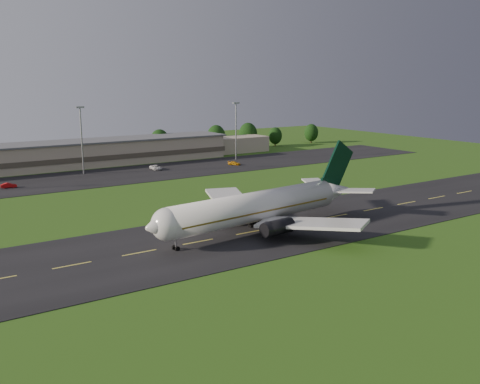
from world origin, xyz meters
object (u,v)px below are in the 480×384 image
light_mast_east (236,124)px  service_vehicle_c (156,167)px  service_vehicle_b (9,185)px  service_vehicle_d (234,163)px  terminal (72,155)px  light_mast_centre (81,132)px  airliner (258,207)px

light_mast_east → service_vehicle_c: bearing=-171.6°
service_vehicle_b → service_vehicle_d: (70.65, -0.13, -0.04)m
terminal → service_vehicle_b: 36.27m
terminal → light_mast_east: size_ratio=7.13×
light_mast_centre → light_mast_east: size_ratio=1.00×
light_mast_east → service_vehicle_c: (-33.49, -4.93, -11.91)m
terminal → light_mast_east: bearing=-16.8°
airliner → service_vehicle_b: size_ratio=12.85×
airliner → light_mast_east: 93.10m
airliner → terminal: bearing=87.3°
service_vehicle_d → service_vehicle_b: bearing=143.6°
terminal → service_vehicle_b: terminal is taller
service_vehicle_c → light_mast_east: bearing=6.6°
light_mast_centre → service_vehicle_b: (-23.15, -10.32, -11.98)m
light_mast_centre → service_vehicle_d: size_ratio=4.78×
terminal → light_mast_centre: bearing=-95.0°
terminal → airliner: bearing=-86.1°
light_mast_centre → light_mast_east: (55.00, 0.00, 0.00)m
airliner → service_vehicle_b: 76.30m
light_mast_centre → airliner: bearing=-84.4°
light_mast_centre → service_vehicle_c: light_mast_centre is taller
light_mast_east → service_vehicle_d: bearing=-125.7°
terminal → light_mast_centre: (-1.40, -16.18, 8.75)m
service_vehicle_d → airliner: bearing=-156.0°
airliner → light_mast_centre: (-7.90, 79.90, 8.08)m
light_mast_centre → service_vehicle_b: bearing=-156.0°
light_mast_centre → service_vehicle_c: size_ratio=3.87×
airliner → service_vehicle_c: size_ratio=9.75×
light_mast_centre → light_mast_east: bearing=0.0°
light_mast_east → service_vehicle_b: bearing=-172.5°
terminal → service_vehicle_b: size_ratio=36.40×
light_mast_centre → light_mast_east: same height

